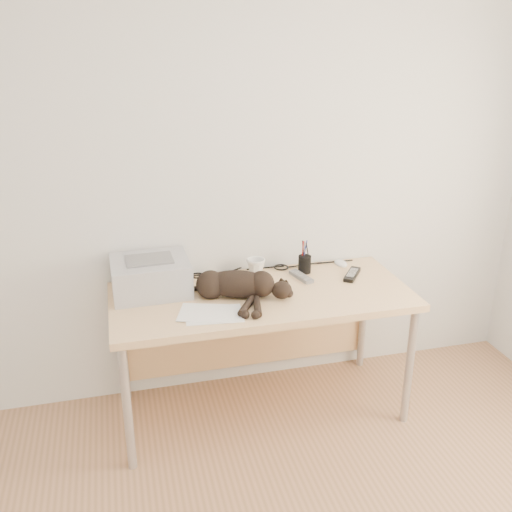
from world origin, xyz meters
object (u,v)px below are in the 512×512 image
object	(u,v)px
cat	(234,286)
mouse	(341,261)
desk	(258,309)
mug	(256,267)
pen_cup	(305,264)
printer	(150,276)

from	to	relation	value
cat	mouse	size ratio (longest dim) A/B	5.56
desk	mouse	xyz separation A→B (m)	(0.57, 0.19, 0.15)
cat	mug	xyz separation A→B (m)	(0.18, 0.26, -0.02)
desk	mug	xyz separation A→B (m)	(0.03, 0.16, 0.18)
pen_cup	mug	bearing A→B (deg)	173.45
printer	desk	bearing A→B (deg)	-8.36
mouse	desk	bearing A→B (deg)	-162.97
desk	cat	size ratio (longest dim) A/B	2.47
desk	mug	world-z (taller)	mug
mug	pen_cup	distance (m)	0.28
mug	mouse	size ratio (longest dim) A/B	0.91
desk	printer	bearing A→B (deg)	171.64
desk	pen_cup	distance (m)	0.39
printer	mouse	distance (m)	1.14
cat	pen_cup	xyz separation A→B (m)	(0.47, 0.23, -0.01)
pen_cup	mouse	xyz separation A→B (m)	(0.25, 0.06, -0.03)
printer	mouse	size ratio (longest dim) A/B	3.55
cat	mouse	bearing A→B (deg)	41.20
cat	mug	size ratio (longest dim) A/B	6.13
desk	mouse	size ratio (longest dim) A/B	13.72
printer	cat	distance (m)	0.45
desk	pen_cup	xyz separation A→B (m)	(0.31, 0.13, 0.19)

